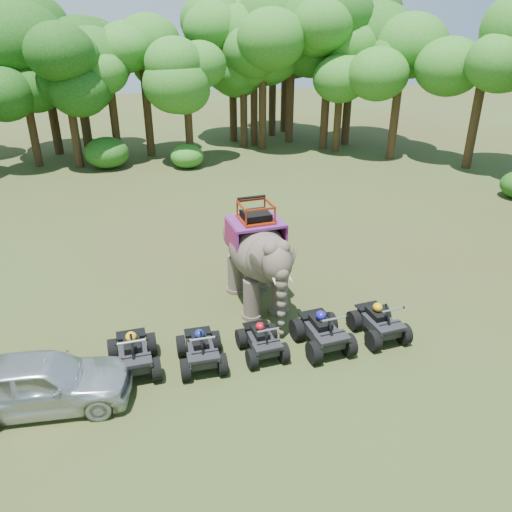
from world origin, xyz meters
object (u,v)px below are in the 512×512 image
object	(u,v)px
atv_1	(201,345)
atv_3	(323,327)
atv_0	(133,349)
atv_4	(379,318)
atv_2	(262,336)
elephant	(257,254)
parked_car	(41,381)

from	to	relation	value
atv_1	atv_3	distance (m)	3.58
atv_0	atv_4	xyz separation A→B (m)	(7.27, -0.06, -0.03)
atv_3	atv_4	world-z (taller)	atv_3
atv_2	atv_0	bearing A→B (deg)	173.08
atv_4	elephant	bearing A→B (deg)	131.78
atv_1	atv_4	xyz separation A→B (m)	(5.44, 0.13, 0.02)
atv_3	atv_4	size ratio (longest dim) A/B	1.06
parked_car	atv_3	bearing A→B (deg)	-80.45
atv_0	atv_3	world-z (taller)	atv_3
parked_car	atv_1	world-z (taller)	parked_car
atv_1	atv_2	distance (m)	1.77
elephant	atv_2	xyz separation A→B (m)	(-0.53, -2.90, -1.21)
parked_car	atv_4	bearing A→B (deg)	-80.76
atv_2	atv_4	size ratio (longest dim) A/B	0.91
atv_0	elephant	bearing A→B (deg)	30.74
atv_4	atv_3	bearing A→B (deg)	177.95
elephant	atv_3	size ratio (longest dim) A/B	2.31
parked_car	atv_3	xyz separation A→B (m)	(7.61, 0.75, -0.05)
atv_0	atv_3	distance (m)	5.42
parked_car	atv_4	world-z (taller)	parked_car
parked_car	atv_0	xyz separation A→B (m)	(2.20, 0.94, -0.06)
atv_0	atv_2	bearing A→B (deg)	-5.09
atv_0	atv_1	xyz separation A→B (m)	(1.83, -0.19, -0.05)
atv_0	atv_4	bearing A→B (deg)	-3.69
elephant	atv_0	size ratio (longest dim) A/B	2.34
parked_car	atv_2	xyz separation A→B (m)	(5.80, 0.82, -0.14)
parked_car	atv_4	distance (m)	9.51
parked_car	elephant	bearing A→B (deg)	-55.61
atv_0	atv_2	distance (m)	3.60
atv_0	parked_car	bearing A→B (deg)	-160.13
elephant	atv_3	bearing A→B (deg)	-72.19
atv_1	atv_4	size ratio (longest dim) A/B	0.97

